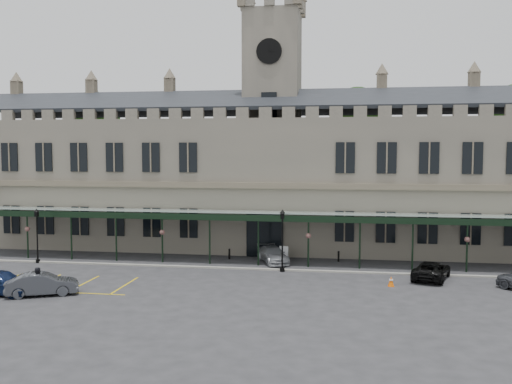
# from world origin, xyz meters

# --- Properties ---
(ground) EXTENTS (140.00, 140.00, 0.00)m
(ground) POSITION_xyz_m (0.00, 0.00, 0.00)
(ground) COLOR #2B2B2E
(station_building) EXTENTS (60.00, 10.36, 17.30)m
(station_building) POSITION_xyz_m (0.00, 15.91, 6.47)
(station_building) COLOR #645F53
(station_building) RESTS_ON ground
(clock_tower) EXTENTS (5.60, 5.60, 24.80)m
(clock_tower) POSITION_xyz_m (0.00, 16.00, 13.11)
(clock_tower) COLOR #645F53
(clock_tower) RESTS_ON ground
(canopy) EXTENTS (50.00, 4.10, 4.30)m
(canopy) POSITION_xyz_m (0.00, 7.46, 2.40)
(canopy) COLOR #8C9E93
(canopy) RESTS_ON ground
(kerb) EXTENTS (60.00, 0.40, 0.12)m
(kerb) POSITION_xyz_m (0.00, 5.50, 0.06)
(kerb) COLOR gray
(kerb) RESTS_ON ground
(parking_markings) EXTENTS (16.00, 6.00, 0.01)m
(parking_markings) POSITION_xyz_m (-14.00, -1.50, 0.00)
(parking_markings) COLOR gold
(parking_markings) RESTS_ON ground
(tree_behind_left) EXTENTS (6.00, 6.00, 16.00)m
(tree_behind_left) POSITION_xyz_m (-22.00, 25.00, 12.81)
(tree_behind_left) COLOR #332314
(tree_behind_left) RESTS_ON ground
(tree_behind_mid) EXTENTS (6.00, 6.00, 16.00)m
(tree_behind_mid) POSITION_xyz_m (8.00, 25.00, 12.81)
(tree_behind_mid) COLOR #332314
(tree_behind_mid) RESTS_ON ground
(lamp_post_left) EXTENTS (0.43, 0.43, 4.50)m
(lamp_post_left) POSITION_xyz_m (-18.05, 5.39, 2.67)
(lamp_post_left) COLOR black
(lamp_post_left) RESTS_ON ground
(lamp_post_mid) EXTENTS (0.45, 0.45, 4.77)m
(lamp_post_mid) POSITION_xyz_m (2.16, 5.12, 2.83)
(lamp_post_mid) COLOR black
(lamp_post_mid) RESTS_ON ground
(traffic_cone) EXTENTS (0.44, 0.44, 0.69)m
(traffic_cone) POSITION_xyz_m (9.99, 1.64, 0.34)
(traffic_cone) COLOR #F15F07
(traffic_cone) RESTS_ON ground
(sign_board) EXTENTS (0.75, 0.24, 1.30)m
(sign_board) POSITION_xyz_m (1.87, 8.99, 0.64)
(sign_board) COLOR black
(sign_board) RESTS_ON ground
(bollard_left) EXTENTS (0.16, 0.16, 0.89)m
(bollard_left) POSITION_xyz_m (-2.83, 9.40, 0.44)
(bollard_left) COLOR black
(bollard_left) RESTS_ON ground
(bollard_right) EXTENTS (0.16, 0.16, 0.89)m
(bollard_right) POSITION_xyz_m (6.35, 9.75, 0.44)
(bollard_right) COLOR black
(bollard_right) RESTS_ON ground
(car_left_b) EXTENTS (4.66, 3.27, 1.46)m
(car_left_b) POSITION_xyz_m (-12.17, -4.29, 0.73)
(car_left_b) COLOR #3C3F45
(car_left_b) RESTS_ON ground
(car_taxi) EXTENTS (3.48, 4.85, 1.30)m
(car_taxi) POSITION_xyz_m (1.00, 8.50, 0.65)
(car_taxi) COLOR #9EA1A5
(car_taxi) RESTS_ON ground
(car_van) EXTENTS (3.49, 5.12, 1.30)m
(car_van) POSITION_xyz_m (13.00, 4.26, 0.65)
(car_van) COLOR black
(car_van) RESTS_ON ground
(person_b) EXTENTS (1.15, 1.10, 1.87)m
(person_b) POSITION_xyz_m (-12.30, -4.67, 0.94)
(person_b) COLOR black
(person_b) RESTS_ON ground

